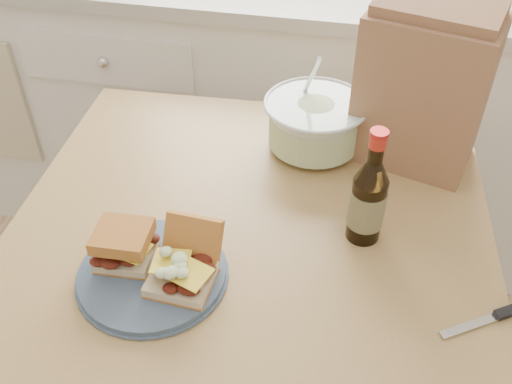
% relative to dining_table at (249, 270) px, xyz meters
% --- Properties ---
extents(cabinet_run, '(2.50, 0.64, 0.94)m').
position_rel_dining_table_xyz_m(cabinet_run, '(-0.09, 0.95, -0.20)').
color(cabinet_run, white).
rests_on(cabinet_run, ground).
extents(dining_table, '(0.99, 0.99, 0.78)m').
position_rel_dining_table_xyz_m(dining_table, '(0.00, 0.00, 0.00)').
color(dining_table, '#A88A4F').
rests_on(dining_table, ground).
extents(plate, '(0.26, 0.26, 0.02)m').
position_rel_dining_table_xyz_m(plate, '(-0.14, -0.15, 0.12)').
color(plate, '#43556C').
rests_on(plate, dining_table).
extents(sandwich_left, '(0.10, 0.09, 0.07)m').
position_rel_dining_table_xyz_m(sandwich_left, '(-0.19, -0.13, 0.17)').
color(sandwich_left, beige).
rests_on(sandwich_left, plate).
extents(sandwich_right, '(0.11, 0.15, 0.09)m').
position_rel_dining_table_xyz_m(sandwich_right, '(-0.08, -0.15, 0.16)').
color(sandwich_right, beige).
rests_on(sandwich_right, plate).
extents(coleslaw_bowl, '(0.23, 0.23, 0.23)m').
position_rel_dining_table_xyz_m(coleslaw_bowl, '(0.09, 0.30, 0.17)').
color(coleslaw_bowl, silver).
rests_on(coleslaw_bowl, dining_table).
extents(beer_bottle, '(0.07, 0.07, 0.24)m').
position_rel_dining_table_xyz_m(beer_bottle, '(0.22, 0.03, 0.21)').
color(beer_bottle, black).
rests_on(beer_bottle, dining_table).
extents(knife, '(0.16, 0.11, 0.01)m').
position_rel_dining_table_xyz_m(knife, '(0.46, -0.11, 0.12)').
color(knife, silver).
rests_on(knife, dining_table).
extents(paper_bag, '(0.29, 0.23, 0.33)m').
position_rel_dining_table_xyz_m(paper_bag, '(0.30, 0.31, 0.28)').
color(paper_bag, '#A1704E').
rests_on(paper_bag, dining_table).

